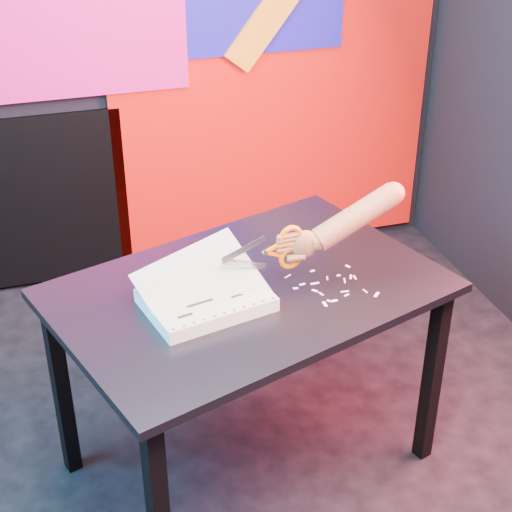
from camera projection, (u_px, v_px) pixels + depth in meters
name	position (u px, v px, depth m)	size (l,w,h in m)	color
room	(220.00, 110.00, 2.15)	(3.01, 3.01, 2.71)	black
backdrop	(153.00, 88.00, 3.57)	(2.88, 0.05, 2.08)	red
work_table	(248.00, 310.00, 2.53)	(1.39, 1.13, 0.75)	black
printout_stack	(206.00, 299.00, 2.38)	(0.43, 0.34, 0.19)	silver
scissors	(285.00, 248.00, 2.43)	(0.27, 0.03, 0.15)	silver
hand_forearm	(347.00, 221.00, 2.47)	(0.43, 0.10, 0.21)	#9D5838
paper_clippings	(332.00, 286.00, 2.49)	(0.26, 0.22, 0.00)	silver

